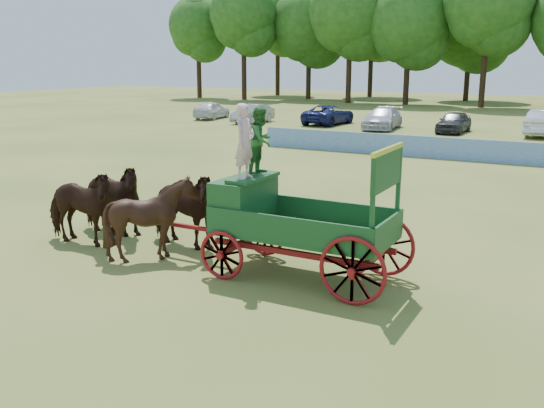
# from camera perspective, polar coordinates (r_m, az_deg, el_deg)

# --- Properties ---
(ground) EXTENTS (160.00, 160.00, 0.00)m
(ground) POSITION_cam_1_polar(r_m,az_deg,el_deg) (12.62, 16.02, -8.77)
(ground) COLOR olive
(ground) RESTS_ON ground
(horse_lead_left) EXTENTS (2.45, 1.27, 2.00)m
(horse_lead_left) POSITION_cam_1_polar(r_m,az_deg,el_deg) (16.21, -17.73, -0.28)
(horse_lead_left) COLOR black
(horse_lead_left) RESTS_ON ground
(horse_lead_right) EXTENTS (2.38, 1.10, 2.00)m
(horse_lead_right) POSITION_cam_1_polar(r_m,az_deg,el_deg) (16.96, -15.07, 0.48)
(horse_lead_right) COLOR black
(horse_lead_right) RESTS_ON ground
(horse_wheel_left) EXTENTS (1.89, 1.69, 2.00)m
(horse_wheel_left) POSITION_cam_1_polar(r_m,az_deg,el_deg) (14.60, -11.17, -1.35)
(horse_wheel_left) COLOR black
(horse_wheel_left) RESTS_ON ground
(horse_wheel_right) EXTENTS (2.45, 1.29, 2.00)m
(horse_wheel_right) POSITION_cam_1_polar(r_m,az_deg,el_deg) (15.43, -8.58, -0.45)
(horse_wheel_right) COLOR black
(horse_wheel_right) RESTS_ON ground
(farm_dray) EXTENTS (6.00, 2.00, 3.76)m
(farm_dray) POSITION_cam_1_polar(r_m,az_deg,el_deg) (13.28, 0.20, 0.22)
(farm_dray) COLOR maroon
(farm_dray) RESTS_ON ground
(sponsor_banner) EXTENTS (26.00, 0.08, 1.05)m
(sponsor_banner) POSITION_cam_1_polar(r_m,az_deg,el_deg) (29.97, 21.97, 4.47)
(sponsor_banner) COLOR #205BB2
(sponsor_banner) RESTS_ON ground
(parked_cars) EXTENTS (37.94, 6.54, 1.65)m
(parked_cars) POSITION_cam_1_polar(r_m,az_deg,el_deg) (42.48, 16.73, 7.50)
(parked_cars) COLOR silver
(parked_cars) RESTS_ON ground
(treeline) EXTENTS (86.84, 21.89, 15.75)m
(treeline) POSITION_cam_1_polar(r_m,az_deg,el_deg) (71.02, 23.58, 16.19)
(treeline) COLOR #382314
(treeline) RESTS_ON ground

